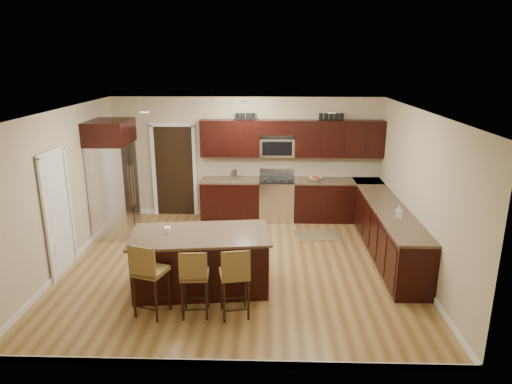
{
  "coord_description": "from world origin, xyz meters",
  "views": [
    {
      "loc": [
        0.52,
        -7.31,
        3.51
      ],
      "look_at": [
        0.28,
        0.4,
        1.24
      ],
      "focal_mm": 32.0,
      "sensor_mm": 36.0,
      "label": 1
    }
  ],
  "objects_px": {
    "range": "(276,199)",
    "island": "(201,263)",
    "refrigerator": "(113,178)",
    "stool_left": "(148,272)",
    "stool_right": "(235,275)",
    "stool_mid": "(194,275)"
  },
  "relations": [
    {
      "from": "range",
      "to": "refrigerator",
      "type": "bearing_deg",
      "value": -163.2
    },
    {
      "from": "range",
      "to": "stool_right",
      "type": "distance_m",
      "value": 4.15
    },
    {
      "from": "range",
      "to": "refrigerator",
      "type": "relative_size",
      "value": 0.47
    },
    {
      "from": "stool_right",
      "to": "refrigerator",
      "type": "distance_m",
      "value": 4.14
    },
    {
      "from": "range",
      "to": "stool_mid",
      "type": "relative_size",
      "value": 1.09
    },
    {
      "from": "refrigerator",
      "to": "island",
      "type": "bearing_deg",
      "value": -47.43
    },
    {
      "from": "island",
      "to": "stool_left",
      "type": "relative_size",
      "value": 2.03
    },
    {
      "from": "range",
      "to": "island",
      "type": "xyz_separation_m",
      "value": [
        -1.22,
        -3.26,
        -0.04
      ]
    },
    {
      "from": "stool_left",
      "to": "refrigerator",
      "type": "bearing_deg",
      "value": 133.71
    },
    {
      "from": "stool_right",
      "to": "stool_mid",
      "type": "bearing_deg",
      "value": 168.37
    },
    {
      "from": "stool_left",
      "to": "refrigerator",
      "type": "height_order",
      "value": "refrigerator"
    },
    {
      "from": "range",
      "to": "stool_right",
      "type": "bearing_deg",
      "value": -98.65
    },
    {
      "from": "stool_mid",
      "to": "stool_right",
      "type": "relative_size",
      "value": 0.97
    },
    {
      "from": "stool_left",
      "to": "stool_mid",
      "type": "distance_m",
      "value": 0.64
    },
    {
      "from": "stool_mid",
      "to": "stool_left",
      "type": "bearing_deg",
      "value": 176.13
    },
    {
      "from": "island",
      "to": "stool_right",
      "type": "distance_m",
      "value": 1.06
    },
    {
      "from": "stool_left",
      "to": "refrigerator",
      "type": "relative_size",
      "value": 0.47
    },
    {
      "from": "island",
      "to": "stool_left",
      "type": "height_order",
      "value": "stool_left"
    },
    {
      "from": "island",
      "to": "refrigerator",
      "type": "distance_m",
      "value": 3.17
    },
    {
      "from": "island",
      "to": "stool_mid",
      "type": "height_order",
      "value": "stool_mid"
    },
    {
      "from": "stool_mid",
      "to": "island",
      "type": "bearing_deg",
      "value": 88.25
    },
    {
      "from": "range",
      "to": "island",
      "type": "bearing_deg",
      "value": -110.49
    }
  ]
}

